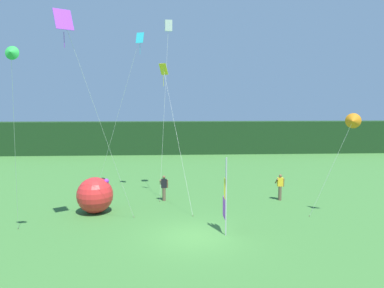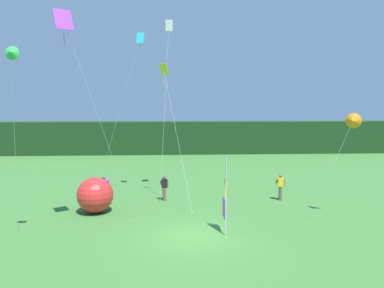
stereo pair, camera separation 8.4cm
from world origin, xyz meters
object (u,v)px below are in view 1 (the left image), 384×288
person_mid_field (280,186)px  kite_orange_delta_2 (353,121)px  inflatable_balloon (95,195)px  kite_cyan_diamond_1 (136,53)px  banner_flag (225,197)px  kite_purple_diamond_3 (67,30)px  person_near_banner (164,187)px  kite_yellow_diamond_5 (166,80)px  kite_white_box_4 (168,27)px  kite_green_delta_0 (11,54)px

person_mid_field → kite_orange_delta_2: 6.59m
inflatable_balloon → kite_cyan_diamond_1: bearing=61.4°
banner_flag → kite_cyan_diamond_1: 11.93m
person_mid_field → kite_purple_diamond_3: bearing=-155.1°
inflatable_balloon → kite_orange_delta_2: (14.05, -2.10, 4.35)m
kite_orange_delta_2 → kite_purple_diamond_3: bearing=-174.6°
banner_flag → person_near_banner: bearing=117.1°
kite_yellow_diamond_5 → kite_orange_delta_2: bearing=-23.6°
kite_cyan_diamond_1 → kite_purple_diamond_3: size_ratio=1.03×
person_near_banner → kite_purple_diamond_3: kite_purple_diamond_3 is taller
kite_cyan_diamond_1 → kite_yellow_diamond_5: size_ratio=1.24×
kite_cyan_diamond_1 → kite_white_box_4: kite_white_box_4 is taller
person_mid_field → kite_yellow_diamond_5: (-7.44, 0.22, 6.89)m
kite_green_delta_0 → kite_purple_diamond_3: kite_purple_diamond_3 is taller
kite_green_delta_0 → kite_yellow_diamond_5: 9.66m
kite_yellow_diamond_5 → person_near_banner: bearing=145.3°
person_near_banner → kite_white_box_4: size_ratio=0.14×
kite_yellow_diamond_5 → kite_green_delta_0: bearing=-129.9°
kite_cyan_diamond_1 → kite_yellow_diamond_5: 3.13m
inflatable_balloon → kite_cyan_diamond_1: 9.64m
person_near_banner → kite_white_box_4: kite_white_box_4 is taller
kite_purple_diamond_3 → kite_white_box_4: (4.56, 7.11, 1.69)m
banner_flag → inflatable_balloon: (-7.04, 3.69, -0.78)m
inflatable_balloon → kite_yellow_diamond_5: (4.10, 2.26, 6.76)m
inflatable_balloon → kite_orange_delta_2: bearing=-8.5°
person_near_banner → person_mid_field: bearing=-2.5°
inflatable_balloon → kite_purple_diamond_3: bearing=-94.5°
kite_orange_delta_2 → kite_yellow_diamond_5: (-9.95, 4.36, 2.42)m
person_near_banner → kite_purple_diamond_3: size_ratio=0.16×
banner_flag → kite_orange_delta_2: (7.02, 1.60, 3.57)m
person_near_banner → kite_purple_diamond_3: 11.34m
person_near_banner → kite_green_delta_0: 12.17m
person_mid_field → kite_white_box_4: (-7.24, 1.62, 10.42)m
kite_green_delta_0 → kite_white_box_4: bearing=54.1°
kite_yellow_diamond_5 → banner_flag: bearing=-63.7°
banner_flag → kite_purple_diamond_3: 10.71m
banner_flag → person_mid_field: size_ratio=2.21×
kite_orange_delta_2 → person_near_banner: bearing=156.2°
person_near_banner → kite_white_box_4: bearing=74.4°
kite_orange_delta_2 → kite_yellow_diamond_5: size_ratio=0.66×
kite_green_delta_0 → kite_white_box_4: (6.38, 8.81, 3.02)m
kite_green_delta_0 → kite_white_box_4: kite_white_box_4 is taller
kite_green_delta_0 → kite_orange_delta_2: bearing=10.7°
person_near_banner → person_mid_field: 7.61m
kite_cyan_diamond_1 → kite_white_box_4: size_ratio=0.93×
person_mid_field → kite_yellow_diamond_5: bearing=178.3°
person_near_banner → inflatable_balloon: inflatable_balloon is taller
kite_cyan_diamond_1 → kite_orange_delta_2: kite_cyan_diamond_1 is taller
inflatable_balloon → kite_green_delta_0: 9.16m
kite_orange_delta_2 → kite_white_box_4: bearing=149.4°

